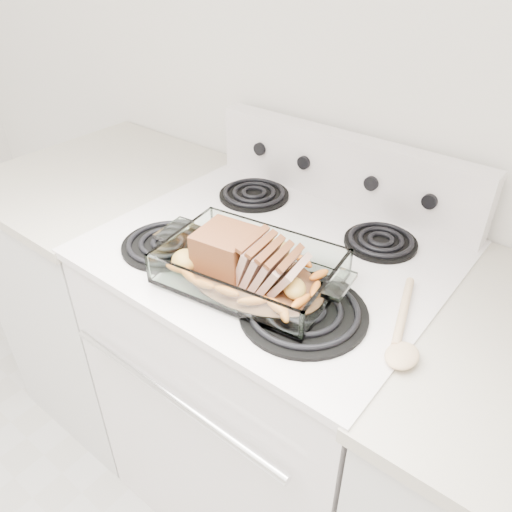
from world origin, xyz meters
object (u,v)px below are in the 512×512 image
Objects in this scene: baking_dish at (250,272)px; pork_roast at (241,255)px; electric_range at (271,378)px; counter_left at (122,292)px.

baking_dish is 1.54× the size of pork_roast.
electric_range is 0.53m from pork_roast.
pork_roast is (-0.02, 0.00, 0.03)m from baking_dish.
counter_left is 0.88m from baking_dish.
electric_range is at bearing 78.31° from pork_roast.
counter_left is (-0.67, -0.00, -0.02)m from electric_range.
baking_dish is at bearing -20.97° from pork_roast.
baking_dish is (0.71, -0.15, 0.50)m from counter_left.
counter_left is at bearing 160.13° from baking_dish.
pork_roast reaches higher than counter_left.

